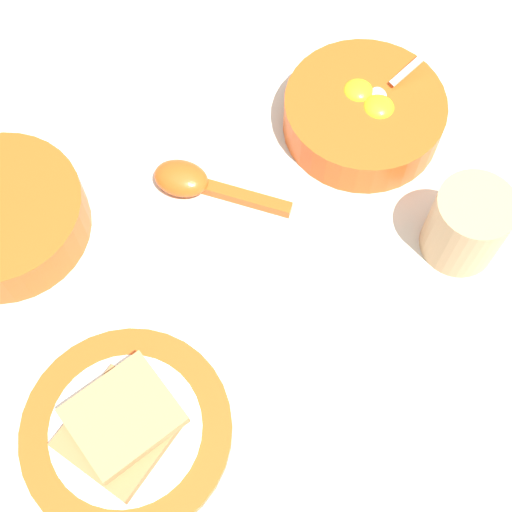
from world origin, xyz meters
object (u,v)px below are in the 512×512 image
object	(u,v)px
toast_plate	(127,430)
congee_bowl	(1,215)
toast_sandwich	(121,424)
egg_bowl	(364,113)
drinking_cup	(468,224)
soup_spoon	(194,183)

from	to	relation	value
toast_plate	congee_bowl	world-z (taller)	congee_bowl
toast_sandwich	toast_plate	bearing A→B (deg)	-142.85
egg_bowl	drinking_cup	bearing A→B (deg)	-173.91
egg_bowl	toast_plate	xyz separation A→B (m)	(-0.20, 0.35, -0.02)
congee_bowl	egg_bowl	bearing A→B (deg)	-96.09
toast_plate	toast_sandwich	xyz separation A→B (m)	(0.00, 0.00, 0.02)
toast_sandwich	egg_bowl	bearing A→B (deg)	-59.99
egg_bowl	toast_plate	bearing A→B (deg)	120.27
toast_plate	congee_bowl	distance (m)	0.25
egg_bowl	drinking_cup	distance (m)	0.17
congee_bowl	toast_sandwich	bearing A→B (deg)	-171.71
toast_sandwich	drinking_cup	size ratio (longest dim) A/B	1.46
drinking_cup	soup_spoon	bearing A→B (deg)	51.09
soup_spoon	drinking_cup	bearing A→B (deg)	-128.91
soup_spoon	congee_bowl	size ratio (longest dim) A/B	0.76
congee_bowl	drinking_cup	xyz separation A→B (m)	(-0.21, -0.40, 0.02)
egg_bowl	drinking_cup	world-z (taller)	drinking_cup
toast_plate	toast_sandwich	bearing A→B (deg)	37.15
toast_plate	congee_bowl	size ratio (longest dim) A/B	1.12
toast_plate	soup_spoon	world-z (taller)	soup_spoon
soup_spoon	drinking_cup	world-z (taller)	drinking_cup
soup_spoon	congee_bowl	bearing A→B (deg)	79.14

